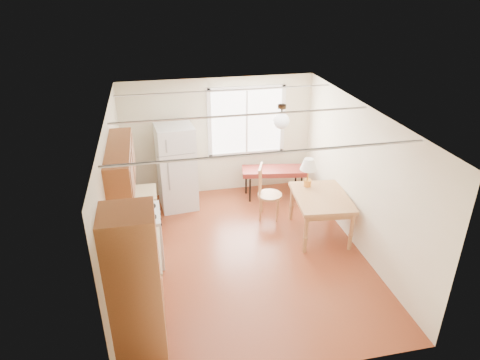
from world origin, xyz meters
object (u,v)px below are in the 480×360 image
object	(u,v)px
dining_table	(321,201)
refrigerator	(176,167)
bench	(274,172)
chair	(265,189)

from	to	relation	value
dining_table	refrigerator	bearing A→B (deg)	152.68
refrigerator	bench	bearing A→B (deg)	-4.50
bench	dining_table	xyz separation A→B (m)	(0.40, -1.65, 0.13)
refrigerator	chair	bearing A→B (deg)	-32.31
chair	dining_table	bearing A→B (deg)	-22.24
dining_table	chair	size ratio (longest dim) A/B	1.25
refrigerator	chair	world-z (taller)	refrigerator
bench	dining_table	distance (m)	1.70
dining_table	bench	bearing A→B (deg)	109.56
bench	dining_table	world-z (taller)	dining_table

